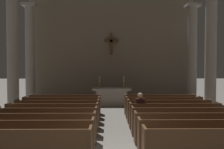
# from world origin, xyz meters

# --- Properties ---
(pew_left_row_1) EXTENTS (3.34, 0.50, 0.95)m
(pew_left_row_1) POSITION_xyz_m (-2.24, -0.04, 0.48)
(pew_left_row_1) COLOR brown
(pew_left_row_1) RESTS_ON ground
(pew_left_row_2) EXTENTS (3.34, 0.50, 0.95)m
(pew_left_row_2) POSITION_xyz_m (-2.24, 0.91, 0.48)
(pew_left_row_2) COLOR brown
(pew_left_row_2) RESTS_ON ground
(pew_left_row_3) EXTENTS (3.34, 0.50, 0.95)m
(pew_left_row_3) POSITION_xyz_m (-2.24, 1.86, 0.48)
(pew_left_row_3) COLOR brown
(pew_left_row_3) RESTS_ON ground
(pew_left_row_4) EXTENTS (3.34, 0.50, 0.95)m
(pew_left_row_4) POSITION_xyz_m (-2.24, 2.82, 0.48)
(pew_left_row_4) COLOR brown
(pew_left_row_4) RESTS_ON ground
(pew_left_row_5) EXTENTS (3.34, 0.50, 0.95)m
(pew_left_row_5) POSITION_xyz_m (-2.24, 3.77, 0.48)
(pew_left_row_5) COLOR brown
(pew_left_row_5) RESTS_ON ground
(pew_left_row_6) EXTENTS (3.34, 0.50, 0.95)m
(pew_left_row_6) POSITION_xyz_m (-2.24, 4.72, 0.48)
(pew_left_row_6) COLOR brown
(pew_left_row_6) RESTS_ON ground
(pew_left_row_7) EXTENTS (3.34, 0.50, 0.95)m
(pew_left_row_7) POSITION_xyz_m (-2.24, 5.67, 0.48)
(pew_left_row_7) COLOR brown
(pew_left_row_7) RESTS_ON ground
(pew_left_row_8) EXTENTS (3.34, 0.50, 0.95)m
(pew_left_row_8) POSITION_xyz_m (-2.24, 6.62, 0.48)
(pew_left_row_8) COLOR brown
(pew_left_row_8) RESTS_ON ground
(pew_right_row_1) EXTENTS (3.34, 0.50, 0.95)m
(pew_right_row_1) POSITION_xyz_m (2.24, -0.04, 0.48)
(pew_right_row_1) COLOR brown
(pew_right_row_1) RESTS_ON ground
(pew_right_row_2) EXTENTS (3.34, 0.50, 0.95)m
(pew_right_row_2) POSITION_xyz_m (2.24, 0.91, 0.48)
(pew_right_row_2) COLOR brown
(pew_right_row_2) RESTS_ON ground
(pew_right_row_3) EXTENTS (3.34, 0.50, 0.95)m
(pew_right_row_3) POSITION_xyz_m (2.24, 1.86, 0.48)
(pew_right_row_3) COLOR brown
(pew_right_row_3) RESTS_ON ground
(pew_right_row_4) EXTENTS (3.34, 0.50, 0.95)m
(pew_right_row_4) POSITION_xyz_m (2.24, 2.82, 0.48)
(pew_right_row_4) COLOR brown
(pew_right_row_4) RESTS_ON ground
(pew_right_row_5) EXTENTS (3.34, 0.50, 0.95)m
(pew_right_row_5) POSITION_xyz_m (2.24, 3.77, 0.48)
(pew_right_row_5) COLOR brown
(pew_right_row_5) RESTS_ON ground
(pew_right_row_6) EXTENTS (3.34, 0.50, 0.95)m
(pew_right_row_6) POSITION_xyz_m (2.24, 4.72, 0.48)
(pew_right_row_6) COLOR brown
(pew_right_row_6) RESTS_ON ground
(pew_right_row_7) EXTENTS (3.34, 0.50, 0.95)m
(pew_right_row_7) POSITION_xyz_m (2.24, 5.67, 0.48)
(pew_right_row_7) COLOR brown
(pew_right_row_7) RESTS_ON ground
(pew_right_row_8) EXTENTS (3.34, 0.50, 0.95)m
(pew_right_row_8) POSITION_xyz_m (2.24, 6.62, 0.48)
(pew_right_row_8) COLOR brown
(pew_right_row_8) RESTS_ON ground
(column_left_third) EXTENTS (0.85, 0.85, 6.04)m
(column_left_third) POSITION_xyz_m (-4.94, 7.30, 2.94)
(column_left_third) COLOR #9E998E
(column_left_third) RESTS_ON ground
(column_right_third) EXTENTS (0.85, 0.85, 6.04)m
(column_right_third) POSITION_xyz_m (4.94, 7.30, 2.94)
(column_right_third) COLOR #9E998E
(column_right_third) RESTS_ON ground
(column_left_fourth) EXTENTS (0.85, 0.85, 6.04)m
(column_left_fourth) POSITION_xyz_m (-4.94, 10.22, 2.94)
(column_left_fourth) COLOR #9E998E
(column_left_fourth) RESTS_ON ground
(column_right_fourth) EXTENTS (0.85, 0.85, 6.04)m
(column_right_fourth) POSITION_xyz_m (4.94, 10.22, 2.94)
(column_right_fourth) COLOR #9E998E
(column_right_fourth) RESTS_ON ground
(altar) EXTENTS (2.20, 0.90, 1.01)m
(altar) POSITION_xyz_m (0.00, 9.34, 0.53)
(altar) COLOR #A8A399
(altar) RESTS_ON ground
(candlestick_left) EXTENTS (0.16, 0.16, 0.68)m
(candlestick_left) POSITION_xyz_m (-0.70, 9.34, 1.23)
(candlestick_left) COLOR #B79338
(candlestick_left) RESTS_ON altar
(candlestick_right) EXTENTS (0.16, 0.16, 0.68)m
(candlestick_right) POSITION_xyz_m (0.70, 9.34, 1.23)
(candlestick_right) COLOR #B79338
(candlestick_right) RESTS_ON altar
(apse_with_cross) EXTENTS (10.78, 0.42, 6.74)m
(apse_with_cross) POSITION_xyz_m (0.00, 11.68, 3.37)
(apse_with_cross) COLOR gray
(apse_with_cross) RESTS_ON ground
(lone_worshipper) EXTENTS (0.32, 0.43, 1.32)m
(lone_worshipper) POSITION_xyz_m (0.97, 3.81, 0.69)
(lone_worshipper) COLOR #26262B
(lone_worshipper) RESTS_ON ground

